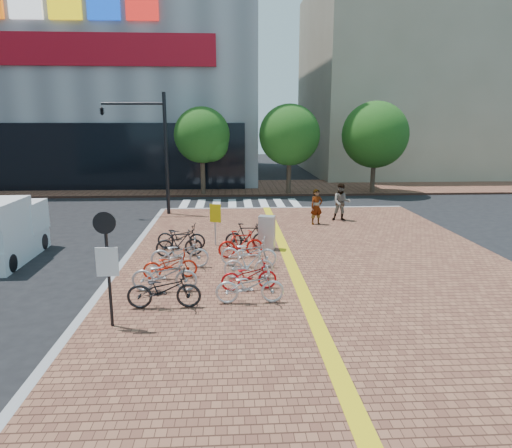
{
  "coord_description": "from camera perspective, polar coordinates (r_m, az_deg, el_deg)",
  "views": [
    {
      "loc": [
        -0.11,
        -14.24,
        5.06
      ],
      "look_at": [
        0.84,
        2.5,
        1.3
      ],
      "focal_mm": 32.0,
      "sensor_mm": 36.0,
      "label": 1
    }
  ],
  "objects": [
    {
      "name": "bike_5",
      "position": [
        18.17,
        -9.33,
        -1.56
      ],
      "size": [
        2.0,
        0.97,
        1.01
      ],
      "primitive_type": "imported",
      "rotation": [
        0.0,
        0.0,
        1.41
      ],
      "color": "black",
      "rests_on": "sidewalk"
    },
    {
      "name": "notice_sign",
      "position": [
        11.4,
        -18.13,
        -3.76
      ],
      "size": [
        0.53,
        0.12,
        2.88
      ],
      "color": "black",
      "rests_on": "sidewalk"
    },
    {
      "name": "box_truck",
      "position": [
        19.16,
        -29.08,
        -0.86
      ],
      "size": [
        1.88,
        4.15,
        2.37
      ],
      "color": "white",
      "rests_on": "ground"
    },
    {
      "name": "yellow_sign",
      "position": [
        18.39,
        -5.15,
        0.88
      ],
      "size": [
        0.45,
        0.19,
        1.71
      ],
      "color": "#B7B7BC",
      "rests_on": "sidewalk"
    },
    {
      "name": "far_sidewalk",
      "position": [
        35.59,
        -3.05,
        4.56
      ],
      "size": [
        70.0,
        8.0,
        0.15
      ],
      "primitive_type": "cube",
      "color": "brown",
      "rests_on": "ground"
    },
    {
      "name": "street_trees",
      "position": [
        32.13,
        6.08,
        10.85
      ],
      "size": [
        16.2,
        4.6,
        6.35
      ],
      "color": "#38281E",
      "rests_on": "far_sidewalk"
    },
    {
      "name": "bike_9",
      "position": [
        15.79,
        -0.93,
        -3.53
      ],
      "size": [
        2.05,
        1.02,
        1.03
      ],
      "primitive_type": "imported",
      "rotation": [
        0.0,
        0.0,
        1.39
      ],
      "color": "silver",
      "rests_on": "sidewalk"
    },
    {
      "name": "building_beige",
      "position": [
        49.82,
        18.88,
        16.52
      ],
      "size": [
        20.0,
        18.0,
        18.0
      ],
      "primitive_type": "cube",
      "color": "gray",
      "rests_on": "ground"
    },
    {
      "name": "bike_4",
      "position": [
        17.18,
        -9.59,
        -2.35
      ],
      "size": [
        1.77,
        0.66,
        1.04
      ],
      "primitive_type": "imported",
      "rotation": [
        0.0,
        0.0,
        1.67
      ],
      "color": "black",
      "rests_on": "sidewalk"
    },
    {
      "name": "sidewalk",
      "position": [
        10.95,
        14.11,
        -14.85
      ],
      "size": [
        14.0,
        34.0,
        0.15
      ],
      "primitive_type": "cube",
      "color": "brown",
      "rests_on": "ground"
    },
    {
      "name": "crosswalk",
      "position": [
        28.7,
        -1.99,
        2.48
      ],
      "size": [
        7.5,
        4.0,
        0.01
      ],
      "color": "silver",
      "rests_on": "ground"
    },
    {
      "name": "traffic_light_pole",
      "position": [
        25.24,
        -14.68,
        11.17
      ],
      "size": [
        3.45,
        1.33,
        6.43
      ],
      "color": "black",
      "rests_on": "sidewalk"
    },
    {
      "name": "bike_6",
      "position": [
        12.68,
        -0.78,
        -7.72
      ],
      "size": [
        1.91,
        0.68,
        1.0
      ],
      "primitive_type": "imported",
      "rotation": [
        0.0,
        0.0,
        1.58
      ],
      "color": "silver",
      "rests_on": "sidewalk"
    },
    {
      "name": "bike_7",
      "position": [
        13.66,
        -0.88,
        -6.45
      ],
      "size": [
        1.74,
        0.79,
        0.88
      ],
      "primitive_type": "imported",
      "rotation": [
        0.0,
        0.0,
        1.69
      ],
      "color": "#B50C10",
      "rests_on": "sidewalk"
    },
    {
      "name": "bike_0",
      "position": [
        12.59,
        -11.43,
        -8.02
      ],
      "size": [
        1.99,
        0.7,
        1.04
      ],
      "primitive_type": "imported",
      "rotation": [
        0.0,
        0.0,
        1.58
      ],
      "color": "black",
      "rests_on": "sidewalk"
    },
    {
      "name": "bike_10",
      "position": [
        16.88,
        -1.91,
        -2.48
      ],
      "size": [
        1.76,
        0.8,
        1.02
      ],
      "primitive_type": "imported",
      "rotation": [
        0.0,
        0.0,
        1.77
      ],
      "color": "red",
      "rests_on": "sidewalk"
    },
    {
      "name": "department_store",
      "position": [
        49.65,
        -23.66,
        21.98
      ],
      "size": [
        36.0,
        24.27,
        28.0
      ],
      "color": "gray",
      "rests_on": "ground"
    },
    {
      "name": "pedestrian_b",
      "position": [
        23.49,
        10.63,
        2.69
      ],
      "size": [
        1.01,
        0.84,
        1.89
      ],
      "primitive_type": "imported",
      "rotation": [
        0.0,
        0.0,
        -0.15
      ],
      "color": "#494F5C",
      "rests_on": "sidewalk"
    },
    {
      "name": "tactile_strip",
      "position": [
        10.67,
        8.82,
        -14.87
      ],
      "size": [
        0.4,
        34.0,
        0.01
      ],
      "primitive_type": "cube",
      "color": "gold",
      "rests_on": "sidewalk"
    },
    {
      "name": "ground",
      "position": [
        15.11,
        -2.67,
        -6.94
      ],
      "size": [
        120.0,
        120.0,
        0.0
      ],
      "primitive_type": "plane",
      "color": "black",
      "rests_on": "ground"
    },
    {
      "name": "bike_1",
      "position": [
        13.8,
        -11.38,
        -6.2
      ],
      "size": [
        1.98,
        0.78,
        1.02
      ],
      "primitive_type": "imported",
      "rotation": [
        0.0,
        0.0,
        1.52
      ],
      "color": "#ACACB1",
      "rests_on": "sidewalk"
    },
    {
      "name": "pedestrian_a",
      "position": [
        22.45,
        7.57,
        2.14
      ],
      "size": [
        0.72,
        0.58,
        1.73
      ],
      "primitive_type": "imported",
      "rotation": [
        0.0,
        0.0,
        0.29
      ],
      "color": "gray",
      "rests_on": "sidewalk"
    },
    {
      "name": "kerb_west",
      "position": [
        11.2,
        -24.06,
        -14.97
      ],
      "size": [
        0.25,
        34.0,
        0.15
      ],
      "primitive_type": "cube",
      "color": "gray",
      "rests_on": "ground"
    },
    {
      "name": "bike_3",
      "position": [
        15.84,
        -9.51,
        -3.63
      ],
      "size": [
        2.03,
        0.83,
        1.04
      ],
      "primitive_type": "imported",
      "rotation": [
        0.0,
        0.0,
        1.64
      ],
      "color": "#B8B8BD",
      "rests_on": "sidewalk"
    },
    {
      "name": "bike_11",
      "position": [
        17.91,
        -1.08,
        -1.53
      ],
      "size": [
        1.77,
        0.54,
        1.06
      ],
      "primitive_type": "imported",
      "rotation": [
        0.0,
        0.0,
        1.55
      ],
      "color": "black",
      "rests_on": "sidewalk"
    },
    {
      "name": "utility_box",
      "position": [
        17.9,
        1.36,
        -1.08
      ],
      "size": [
        0.7,
        0.58,
        1.33
      ],
      "primitive_type": "cube",
      "rotation": [
        0.0,
        0.0,
        -0.25
      ],
      "color": "#B8B9BE",
      "rests_on": "sidewalk"
    },
    {
      "name": "bike_8",
      "position": [
        14.61,
        -0.92,
        -5.02
      ],
      "size": [
        1.6,
        0.45,
        0.96
      ],
      "primitive_type": "imported",
      "rotation": [
        0.0,
        0.0,
        1.57
      ],
      "color": "silver",
      "rests_on": "sidewalk"
    },
    {
      "name": "bike_2",
      "position": [
        14.88,
        -10.68,
        -5.02
      ],
      "size": [
        1.79,
        0.85,
        0.9
      ],
      "primitive_type": "imported",
      "rotation": [
        0.0,
        0.0,
        1.72
      ],
      "color": "red",
      "rests_on": "sidewalk"
    },
    {
      "name": "kerb_north",
      "position": [
        26.89,
        3.45,
        1.93
      ],
      "size": [
        14.0,
        0.25,
        0.15
      ],
      "primitive_type": "cube",
      "color": "gray",
      "rests_on": "ground"
    }
  ]
}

